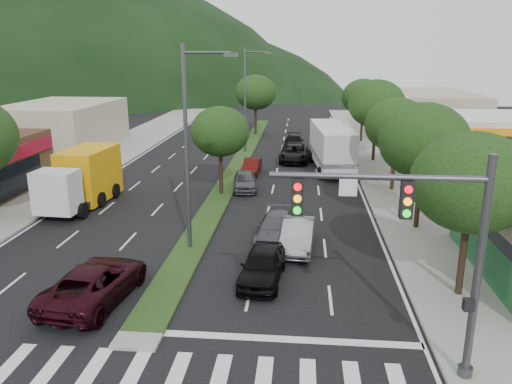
# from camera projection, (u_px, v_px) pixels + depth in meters

# --- Properties ---
(ground) EXTENTS (160.00, 160.00, 0.00)m
(ground) POSITION_uv_depth(u_px,v_px,m) (141.00, 335.00, 17.59)
(ground) COLOR black
(ground) RESTS_ON ground
(sidewalk_right) EXTENTS (5.00, 90.00, 0.15)m
(sidewalk_right) POSITION_uv_depth(u_px,v_px,m) (387.00, 174.00, 40.43)
(sidewalk_right) COLOR gray
(sidewalk_right) RESTS_ON ground
(sidewalk_left) EXTENTS (6.00, 90.00, 0.15)m
(sidewalk_left) POSITION_uv_depth(u_px,v_px,m) (84.00, 167.00, 42.66)
(sidewalk_left) COLOR gray
(sidewalk_left) RESTS_ON ground
(median) EXTENTS (1.60, 56.00, 0.12)m
(median) POSITION_uv_depth(u_px,v_px,m) (239.00, 163.00, 44.40)
(median) COLOR #1B3513
(median) RESTS_ON ground
(crosswalk) EXTENTS (19.00, 2.20, 0.01)m
(crosswalk) POSITION_uv_depth(u_px,v_px,m) (121.00, 370.00, 15.67)
(crosswalk) COLOR silver
(crosswalk) RESTS_ON ground
(traffic_signal) EXTENTS (6.12, 0.40, 7.00)m
(traffic_signal) POSITION_uv_depth(u_px,v_px,m) (426.00, 235.00, 14.06)
(traffic_signal) COLOR #47494C
(traffic_signal) RESTS_ON ground
(gas_canopy) EXTENTS (12.20, 8.20, 5.25)m
(gas_canopy) POSITION_uv_depth(u_px,v_px,m) (491.00, 124.00, 35.74)
(gas_canopy) COLOR silver
(gas_canopy) RESTS_ON ground
(bldg_left_far) EXTENTS (9.00, 14.00, 4.60)m
(bldg_left_far) POSITION_uv_depth(u_px,v_px,m) (63.00, 126.00, 51.21)
(bldg_left_far) COLOR #C1B499
(bldg_left_far) RESTS_ON ground
(bldg_right_far) EXTENTS (10.00, 16.00, 5.20)m
(bldg_right_far) POSITION_uv_depth(u_px,v_px,m) (424.00, 115.00, 57.33)
(bldg_right_far) COLOR #C1B499
(bldg_right_far) RESTS_ON ground
(tree_r_a) EXTENTS (4.60, 4.60, 6.63)m
(tree_r_a) POSITION_uv_depth(u_px,v_px,m) (472.00, 182.00, 19.06)
(tree_r_a) COLOR black
(tree_r_a) RESTS_ON sidewalk_right
(tree_r_b) EXTENTS (4.80, 4.80, 6.94)m
(tree_r_b) POSITION_uv_depth(u_px,v_px,m) (424.00, 141.00, 26.66)
(tree_r_b) COLOR black
(tree_r_b) RESTS_ON sidewalk_right
(tree_r_c) EXTENTS (4.40, 4.40, 6.48)m
(tree_r_c) POSITION_uv_depth(u_px,v_px,m) (396.00, 125.00, 34.41)
(tree_r_c) COLOR black
(tree_r_c) RESTS_ON sidewalk_right
(tree_r_d) EXTENTS (5.00, 5.00, 7.17)m
(tree_r_d) POSITION_uv_depth(u_px,v_px,m) (377.00, 104.00, 43.87)
(tree_r_d) COLOR black
(tree_r_d) RESTS_ON sidewalk_right
(tree_r_e) EXTENTS (4.60, 4.60, 6.71)m
(tree_r_e) POSITION_uv_depth(u_px,v_px,m) (363.00, 97.00, 53.53)
(tree_r_e) COLOR black
(tree_r_e) RESTS_ON sidewalk_right
(tree_med_near) EXTENTS (4.00, 4.00, 6.02)m
(tree_med_near) POSITION_uv_depth(u_px,v_px,m) (220.00, 132.00, 33.63)
(tree_med_near) COLOR black
(tree_med_near) RESTS_ON median
(tree_med_far) EXTENTS (4.80, 4.80, 6.94)m
(tree_med_far) POSITION_uv_depth(u_px,v_px,m) (256.00, 92.00, 58.39)
(tree_med_far) COLOR black
(tree_med_far) RESTS_ON median
(streetlight_near) EXTENTS (2.60, 0.25, 10.00)m
(streetlight_near) POSITION_uv_depth(u_px,v_px,m) (190.00, 140.00, 23.72)
(streetlight_near) COLOR #47494C
(streetlight_near) RESTS_ON ground
(streetlight_mid) EXTENTS (2.60, 0.25, 10.00)m
(streetlight_mid) POSITION_uv_depth(u_px,v_px,m) (247.00, 95.00, 47.67)
(streetlight_mid) COLOR #47494C
(streetlight_mid) RESTS_ON ground
(sedan_silver) EXTENTS (1.85, 4.51, 1.45)m
(sedan_silver) POSITION_uv_depth(u_px,v_px,m) (298.00, 235.00, 25.12)
(sedan_silver) COLOR #9C9EA3
(sedan_silver) RESTS_ON ground
(suv_maroon) EXTENTS (3.18, 5.81, 1.54)m
(suv_maroon) POSITION_uv_depth(u_px,v_px,m) (95.00, 282.00, 19.86)
(suv_maroon) COLOR black
(suv_maroon) RESTS_ON ground
(car_queue_a) EXTENTS (2.06, 4.42, 1.46)m
(car_queue_a) POSITION_uv_depth(u_px,v_px,m) (262.00, 265.00, 21.56)
(car_queue_a) COLOR black
(car_queue_a) RESTS_ON ground
(car_queue_b) EXTENTS (2.25, 4.82, 1.36)m
(car_queue_b) POSITION_uv_depth(u_px,v_px,m) (276.00, 227.00, 26.33)
(car_queue_b) COLOR #4B4C50
(car_queue_b) RESTS_ON ground
(car_queue_c) EXTENTS (1.41, 3.72, 1.21)m
(car_queue_c) POSITION_uv_depth(u_px,v_px,m) (252.00, 166.00, 40.69)
(car_queue_c) COLOR #460F0B
(car_queue_c) RESTS_ON ground
(car_queue_d) EXTENTS (2.61, 5.40, 1.48)m
(car_queue_d) POSITION_uv_depth(u_px,v_px,m) (294.00, 153.00, 45.15)
(car_queue_d) COLOR black
(car_queue_d) RESTS_ON ground
(car_queue_e) EXTENTS (2.12, 4.21, 1.37)m
(car_queue_e) POSITION_uv_depth(u_px,v_px,m) (245.00, 181.00, 35.87)
(car_queue_e) COLOR #515156
(car_queue_e) RESTS_ON ground
(car_queue_f) EXTENTS (2.16, 4.73, 1.34)m
(car_queue_f) POSITION_uv_depth(u_px,v_px,m) (295.00, 142.00, 51.29)
(car_queue_f) COLOR black
(car_queue_f) RESTS_ON ground
(box_truck) EXTENTS (3.20, 7.34, 3.54)m
(box_truck) POSITION_uv_depth(u_px,v_px,m) (83.00, 180.00, 32.13)
(box_truck) COLOR silver
(box_truck) RESTS_ON ground
(motorhome) EXTENTS (3.79, 9.74, 3.65)m
(motorhome) POSITION_uv_depth(u_px,v_px,m) (331.00, 146.00, 41.92)
(motorhome) COLOR silver
(motorhome) RESTS_ON ground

